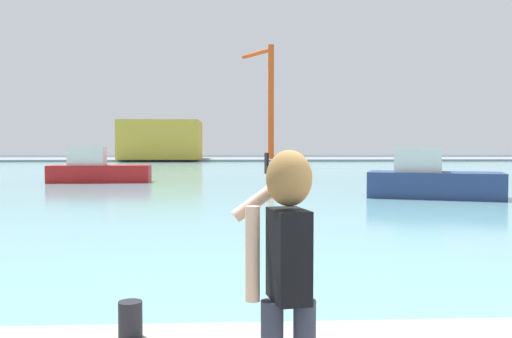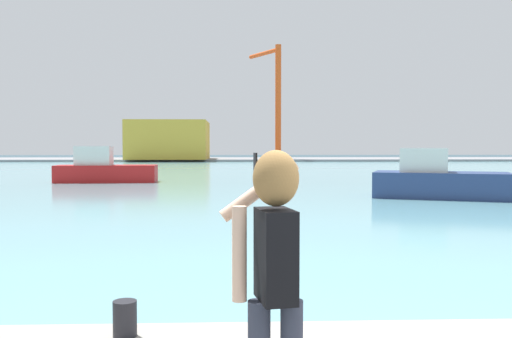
{
  "view_description": "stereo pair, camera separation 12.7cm",
  "coord_description": "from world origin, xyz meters",
  "px_view_note": "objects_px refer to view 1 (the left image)",
  "views": [
    {
      "loc": [
        -1.53,
        -3.36,
        2.26
      ],
      "look_at": [
        -1.06,
        5.32,
        1.92
      ],
      "focal_mm": 37.99,
      "sensor_mm": 36.0,
      "label": 1
    },
    {
      "loc": [
        -1.4,
        -3.37,
        2.26
      ],
      "look_at": [
        -1.06,
        5.32,
        1.92
      ],
      "focal_mm": 37.99,
      "sensor_mm": 36.0,
      "label": 2
    }
  ],
  "objects_px": {
    "person_photographer": "(286,261)",
    "warehouse_left": "(162,140)",
    "harbor_bollard": "(130,319)",
    "port_crane": "(268,93)",
    "boat_moored_2": "(431,180)",
    "boat_moored": "(97,170)"
  },
  "relations": [
    {
      "from": "person_photographer",
      "to": "boat_moored_2",
      "type": "relative_size",
      "value": 0.28
    },
    {
      "from": "boat_moored",
      "to": "port_crane",
      "type": "distance_m",
      "value": 59.44
    },
    {
      "from": "boat_moored",
      "to": "person_photographer",
      "type": "bearing_deg",
      "value": -76.92
    },
    {
      "from": "boat_moored",
      "to": "warehouse_left",
      "type": "distance_m",
      "value": 55.44
    },
    {
      "from": "harbor_bollard",
      "to": "boat_moored_2",
      "type": "distance_m",
      "value": 21.3
    },
    {
      "from": "person_photographer",
      "to": "port_crane",
      "type": "bearing_deg",
      "value": -14.73
    },
    {
      "from": "boat_moored",
      "to": "warehouse_left",
      "type": "height_order",
      "value": "warehouse_left"
    },
    {
      "from": "harbor_bollard",
      "to": "port_crane",
      "type": "xyz_separation_m",
      "value": [
        7.89,
        86.66,
        10.85
      ]
    },
    {
      "from": "boat_moored_2",
      "to": "warehouse_left",
      "type": "xyz_separation_m",
      "value": [
        -19.91,
        66.8,
        2.67
      ]
    },
    {
      "from": "person_photographer",
      "to": "harbor_bollard",
      "type": "height_order",
      "value": "person_photographer"
    },
    {
      "from": "warehouse_left",
      "to": "port_crane",
      "type": "height_order",
      "value": "port_crane"
    },
    {
      "from": "harbor_bollard",
      "to": "boat_moored",
      "type": "distance_m",
      "value": 31.14
    },
    {
      "from": "boat_moored",
      "to": "port_crane",
      "type": "relative_size",
      "value": 0.34
    },
    {
      "from": "warehouse_left",
      "to": "port_crane",
      "type": "bearing_deg",
      "value": 3.52
    },
    {
      "from": "person_photographer",
      "to": "harbor_bollard",
      "type": "xyz_separation_m",
      "value": [
        -1.26,
        1.74,
        -0.9
      ]
    },
    {
      "from": "warehouse_left",
      "to": "harbor_bollard",
      "type": "bearing_deg",
      "value": -83.43
    },
    {
      "from": "person_photographer",
      "to": "warehouse_left",
      "type": "height_order",
      "value": "warehouse_left"
    },
    {
      "from": "person_photographer",
      "to": "boat_moored_2",
      "type": "xyz_separation_m",
      "value": [
        8.8,
        20.51,
        -0.76
      ]
    },
    {
      "from": "harbor_bollard",
      "to": "boat_moored_2",
      "type": "bearing_deg",
      "value": 61.82
    },
    {
      "from": "person_photographer",
      "to": "boat_moored",
      "type": "xyz_separation_m",
      "value": [
        -8.71,
        31.98,
        -0.74
      ]
    },
    {
      "from": "boat_moored_2",
      "to": "port_crane",
      "type": "bearing_deg",
      "value": 112.9
    },
    {
      "from": "person_photographer",
      "to": "port_crane",
      "type": "distance_m",
      "value": 89.21
    }
  ]
}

